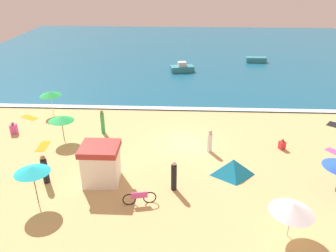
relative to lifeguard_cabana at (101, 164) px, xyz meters
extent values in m
plane|color=#D8B775|center=(4.82, 4.95, -1.22)|extent=(60.00, 60.00, 0.00)
cube|color=#196084|center=(4.82, 32.95, -1.17)|extent=(60.00, 44.00, 0.10)
cube|color=white|center=(4.82, 11.25, -1.11)|extent=(57.00, 0.70, 0.01)
cube|color=white|center=(0.00, 0.00, -0.20)|extent=(2.13, 1.94, 2.04)
cube|color=#A5332D|center=(0.00, 0.00, 1.00)|extent=(2.18, 1.97, 0.35)
cylinder|color=#4C3823|center=(-3.96, 5.01, -0.29)|extent=(0.05, 0.05, 1.86)
cone|color=green|center=(-3.96, 5.01, 0.52)|extent=(2.47, 2.47, 0.38)
cylinder|color=#4C3823|center=(-3.02, -2.16, -0.10)|extent=(0.05, 0.05, 2.24)
cone|color=#19B7C6|center=(-3.02, -2.16, 0.90)|extent=(2.30, 2.30, 0.42)
cylinder|color=silver|center=(9.74, -4.01, -0.29)|extent=(0.05, 0.05, 1.85)
cone|color=white|center=(9.74, -4.01, 0.44)|extent=(2.27, 2.26, 0.56)
cylinder|color=silver|center=(-6.51, 9.79, -0.21)|extent=(0.05, 0.05, 2.00)
cone|color=green|center=(-6.51, 9.79, 0.64)|extent=(2.27, 2.28, 0.46)
pyramid|color=#1999D8|center=(7.78, 1.03, -0.67)|extent=(2.15, 1.80, 1.10)
torus|color=black|center=(3.00, -1.86, -0.89)|extent=(0.72, 0.21, 0.72)
torus|color=black|center=(1.92, -2.09, -0.89)|extent=(0.72, 0.21, 0.72)
cube|color=#D84CA5|center=(2.46, -1.97, -0.67)|extent=(0.87, 0.24, 0.36)
cube|color=red|center=(11.62, 4.47, -0.93)|extent=(0.49, 0.49, 0.57)
sphere|color=#9E6B47|center=(11.62, 4.47, -0.55)|extent=(0.21, 0.21, 0.21)
cylinder|color=green|center=(-1.36, 6.33, -0.41)|extent=(0.42, 0.42, 1.62)
sphere|color=#9E6B47|center=(-1.36, 6.33, 0.52)|extent=(0.25, 0.25, 0.25)
cylinder|color=black|center=(4.25, -0.60, -0.41)|extent=(0.46, 0.46, 1.62)
sphere|color=beige|center=(4.25, -0.60, 0.51)|extent=(0.25, 0.25, 0.25)
cylinder|color=black|center=(-3.27, -0.25, -0.43)|extent=(0.52, 0.52, 1.57)
sphere|color=#9E6B47|center=(-3.27, -0.25, 0.47)|extent=(0.27, 0.27, 0.27)
cube|color=#D84CA5|center=(-8.12, 5.92, -0.86)|extent=(0.49, 0.49, 0.72)
sphere|color=#9E6B47|center=(-8.12, 5.92, -0.39)|extent=(0.23, 0.23, 0.23)
cylinder|color=white|center=(6.55, 3.90, -0.55)|extent=(0.42, 0.42, 1.34)
sphere|color=#DBA884|center=(6.55, 3.90, 0.24)|extent=(0.27, 0.27, 0.27)
cube|color=black|center=(16.81, 8.68, -1.21)|extent=(1.32, 1.36, 0.01)
cube|color=orange|center=(-5.18, 4.01, -1.21)|extent=(0.74, 1.59, 0.01)
cube|color=orange|center=(-8.22, 8.85, -1.21)|extent=(1.66, 1.28, 0.01)
cube|color=teal|center=(14.10, 27.58, -0.79)|extent=(2.61, 1.00, 0.64)
cube|color=teal|center=(4.46, 22.84, -0.79)|extent=(2.97, 1.92, 0.65)
cube|color=silver|center=(4.46, 22.84, -0.22)|extent=(1.11, 1.00, 0.50)
camera|label=1|loc=(4.68, -16.47, 10.39)|focal=36.10mm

